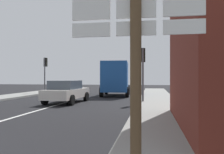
{
  "coord_description": "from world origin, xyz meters",
  "views": [
    {
      "loc": [
        5.65,
        -3.51,
        1.66
      ],
      "look_at": [
        3.47,
        9.47,
        1.7
      ],
      "focal_mm": 37.76,
      "sensor_mm": 36.0,
      "label": 1
    }
  ],
  "objects_px": {
    "delivery_truck": "(116,78)",
    "traffic_light_far_left": "(45,67)",
    "traffic_light_near_right": "(143,62)",
    "sedan_far": "(67,91)",
    "route_sign_post": "(136,50)"
  },
  "relations": [
    {
      "from": "delivery_truck",
      "to": "traffic_light_far_left",
      "type": "relative_size",
      "value": 1.39
    },
    {
      "from": "traffic_light_far_left",
      "to": "traffic_light_near_right",
      "type": "relative_size",
      "value": 1.03
    },
    {
      "from": "delivery_truck",
      "to": "traffic_light_far_left",
      "type": "distance_m",
      "value": 7.74
    },
    {
      "from": "sedan_far",
      "to": "route_sign_post",
      "type": "xyz_separation_m",
      "value": [
        5.33,
        -11.83,
        1.24
      ]
    },
    {
      "from": "sedan_far",
      "to": "traffic_light_far_left",
      "type": "height_order",
      "value": "traffic_light_far_left"
    },
    {
      "from": "traffic_light_far_left",
      "to": "traffic_light_near_right",
      "type": "distance_m",
      "value": 12.51
    },
    {
      "from": "route_sign_post",
      "to": "traffic_light_near_right",
      "type": "distance_m",
      "value": 12.51
    },
    {
      "from": "sedan_far",
      "to": "traffic_light_near_right",
      "type": "height_order",
      "value": "traffic_light_near_right"
    },
    {
      "from": "traffic_light_near_right",
      "to": "route_sign_post",
      "type": "bearing_deg",
      "value": -88.35
    },
    {
      "from": "delivery_truck",
      "to": "traffic_light_near_right",
      "type": "height_order",
      "value": "traffic_light_near_right"
    },
    {
      "from": "route_sign_post",
      "to": "sedan_far",
      "type": "bearing_deg",
      "value": 114.23
    },
    {
      "from": "sedan_far",
      "to": "route_sign_post",
      "type": "bearing_deg",
      "value": -65.77
    },
    {
      "from": "sedan_far",
      "to": "traffic_light_near_right",
      "type": "bearing_deg",
      "value": 7.53
    },
    {
      "from": "sedan_far",
      "to": "delivery_truck",
      "type": "bearing_deg",
      "value": 70.46
    },
    {
      "from": "sedan_far",
      "to": "traffic_light_near_right",
      "type": "distance_m",
      "value": 5.35
    }
  ]
}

